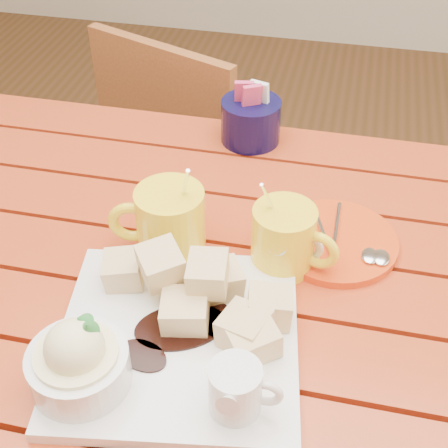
% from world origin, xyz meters
% --- Properties ---
extents(table, '(1.20, 0.79, 0.75)m').
position_xyz_m(table, '(0.00, 0.00, 0.64)').
color(table, '#A43615').
rests_on(table, ground).
extents(dessert_plate, '(0.33, 0.33, 0.12)m').
position_xyz_m(dessert_plate, '(0.00, -0.16, 0.78)').
color(dessert_plate, white).
rests_on(dessert_plate, table).
extents(coffee_mug_left, '(0.14, 0.10, 0.16)m').
position_xyz_m(coffee_mug_left, '(-0.04, 0.02, 0.80)').
color(coffee_mug_left, yellow).
rests_on(coffee_mug_left, table).
extents(coffee_mug_right, '(0.12, 0.09, 0.14)m').
position_xyz_m(coffee_mug_right, '(0.12, 0.03, 0.80)').
color(coffee_mug_right, yellow).
rests_on(coffee_mug_right, table).
extents(cream_pitcher, '(0.10, 0.08, 0.08)m').
position_xyz_m(cream_pitcher, '(0.12, 0.03, 0.79)').
color(cream_pitcher, white).
rests_on(cream_pitcher, table).
extents(sugar_caddy, '(0.10, 0.10, 0.11)m').
position_xyz_m(sugar_caddy, '(0.02, 0.34, 0.79)').
color(sugar_caddy, black).
rests_on(sugar_caddy, table).
extents(orange_saucer, '(0.18, 0.18, 0.02)m').
position_xyz_m(orange_saucer, '(0.19, 0.09, 0.76)').
color(orange_saucer, '#DD4113').
rests_on(orange_saucer, table).
extents(chair_far, '(0.49, 0.49, 0.80)m').
position_xyz_m(chair_far, '(-0.19, 0.67, 0.45)').
color(chair_far, brown).
rests_on(chair_far, ground).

